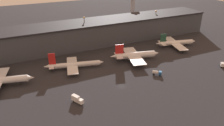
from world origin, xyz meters
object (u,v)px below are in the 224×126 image
object	(u,v)px
airplane_1	(74,65)
service_vehicle_2	(157,73)
airplane_3	(176,43)
service_vehicle_1	(223,64)
airplane_2	(135,55)
service_vehicle_3	(77,99)
control_tower	(133,5)

from	to	relation	value
airplane_1	service_vehicle_2	distance (m)	57.39
airplane_3	service_vehicle_1	bearing A→B (deg)	-71.63
service_vehicle_2	airplane_2	bearing A→B (deg)	134.86
airplane_1	airplane_3	world-z (taller)	airplane_1
airplane_1	service_vehicle_3	bearing A→B (deg)	-90.50
airplane_1	airplane_2	world-z (taller)	airplane_2
airplane_1	service_vehicle_3	world-z (taller)	airplane_1
service_vehicle_1	control_tower	xyz separation A→B (m)	(-3.07, 124.16, 20.15)
service_vehicle_3	control_tower	size ratio (longest dim) A/B	0.20
control_tower	airplane_2	bearing A→B (deg)	-118.79
service_vehicle_1	control_tower	distance (m)	125.82
airplane_3	service_vehicle_2	size ratio (longest dim) A/B	6.22
airplane_2	control_tower	world-z (taller)	control_tower
airplane_3	airplane_2	bearing A→B (deg)	-155.18
airplane_3	control_tower	size ratio (longest dim) A/B	1.00
airplane_3	airplane_1	bearing A→B (deg)	-164.28
airplane_2	service_vehicle_2	xyz separation A→B (m)	(1.31, -26.68, -2.21)
airplane_1	airplane_2	bearing A→B (deg)	6.28
airplane_3	service_vehicle_2	xyz separation A→B (m)	(-45.86, -36.07, -1.60)
airplane_1	service_vehicle_2	xyz separation A→B (m)	(47.26, -32.55, -1.24)
service_vehicle_2	control_tower	distance (m)	124.85
airplane_1	service_vehicle_1	distance (m)	105.98
airplane_1	airplane_3	xyz separation A→B (m)	(93.12, 3.52, 0.36)
control_tower	service_vehicle_1	bearing A→B (deg)	-88.58
airplane_2	airplane_3	size ratio (longest dim) A/B	1.03
control_tower	airplane_3	bearing A→B (deg)	-90.60
airplane_2	service_vehicle_1	distance (m)	62.98
airplane_1	airplane_3	bearing A→B (deg)	15.72
airplane_1	control_tower	world-z (taller)	control_tower
airplane_1	airplane_2	distance (m)	46.33
airplane_3	service_vehicle_3	size ratio (longest dim) A/B	4.91
airplane_2	airplane_3	xyz separation A→B (m)	(47.17, 9.39, -0.61)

